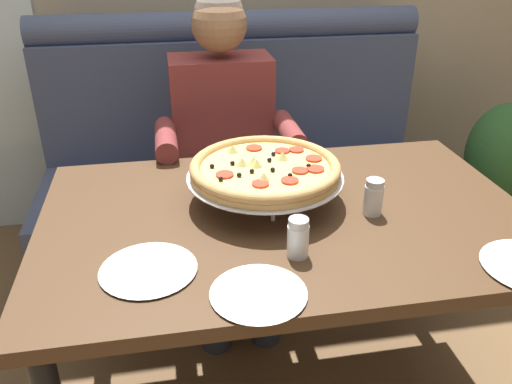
{
  "coord_description": "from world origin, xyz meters",
  "views": [
    {
      "loc": [
        -0.32,
        -1.27,
        1.48
      ],
      "look_at": [
        -0.09,
        -0.02,
        0.82
      ],
      "focal_mm": 36.73,
      "sensor_mm": 36.0,
      "label": 1
    }
  ],
  "objects_px": {
    "diner_main": "(225,141)",
    "plate_far_side": "(148,267)",
    "shaker_parmesan": "(298,240)",
    "shaker_oregano": "(373,200)",
    "plate_near_right": "(258,291)",
    "booth_bench": "(240,181)",
    "pizza": "(265,169)",
    "potted_plant": "(500,163)",
    "dining_table": "(286,237)"
  },
  "relations": [
    {
      "from": "plate_near_right",
      "to": "potted_plant",
      "type": "bearing_deg",
      "value": 40.24
    },
    {
      "from": "booth_bench",
      "to": "plate_far_side",
      "type": "bearing_deg",
      "value": -109.04
    },
    {
      "from": "booth_bench",
      "to": "potted_plant",
      "type": "xyz_separation_m",
      "value": [
        1.34,
        -0.01,
        -0.01
      ]
    },
    {
      "from": "diner_main",
      "to": "plate_far_side",
      "type": "xyz_separation_m",
      "value": [
        -0.29,
        -0.87,
        0.04
      ]
    },
    {
      "from": "dining_table",
      "to": "diner_main",
      "type": "relative_size",
      "value": 1.1
    },
    {
      "from": "pizza",
      "to": "plate_far_side",
      "type": "xyz_separation_m",
      "value": [
        -0.34,
        -0.3,
        -0.09
      ]
    },
    {
      "from": "diner_main",
      "to": "potted_plant",
      "type": "xyz_separation_m",
      "value": [
        1.44,
        0.26,
        -0.32
      ]
    },
    {
      "from": "booth_bench",
      "to": "potted_plant",
      "type": "distance_m",
      "value": 1.34
    },
    {
      "from": "diner_main",
      "to": "plate_far_side",
      "type": "relative_size",
      "value": 5.43
    },
    {
      "from": "diner_main",
      "to": "dining_table",
      "type": "bearing_deg",
      "value": -81.53
    },
    {
      "from": "diner_main",
      "to": "plate_near_right",
      "type": "bearing_deg",
      "value": -92.93
    },
    {
      "from": "shaker_parmesan",
      "to": "potted_plant",
      "type": "xyz_separation_m",
      "value": [
        1.37,
        1.13,
        -0.4
      ]
    },
    {
      "from": "pizza",
      "to": "shaker_parmesan",
      "type": "bearing_deg",
      "value": -85.46
    },
    {
      "from": "shaker_oregano",
      "to": "plate_far_side",
      "type": "bearing_deg",
      "value": -164.92
    },
    {
      "from": "dining_table",
      "to": "shaker_oregano",
      "type": "bearing_deg",
      "value": -11.46
    },
    {
      "from": "dining_table",
      "to": "potted_plant",
      "type": "bearing_deg",
      "value": 34.06
    },
    {
      "from": "shaker_parmesan",
      "to": "plate_near_right",
      "type": "xyz_separation_m",
      "value": [
        -0.12,
        -0.14,
        -0.03
      ]
    },
    {
      "from": "shaker_parmesan",
      "to": "booth_bench",
      "type": "bearing_deg",
      "value": 88.81
    },
    {
      "from": "shaker_oregano",
      "to": "potted_plant",
      "type": "distance_m",
      "value": 1.51
    },
    {
      "from": "plate_near_right",
      "to": "diner_main",
      "type": "bearing_deg",
      "value": 87.07
    },
    {
      "from": "plate_near_right",
      "to": "plate_far_side",
      "type": "xyz_separation_m",
      "value": [
        -0.24,
        0.14,
        0.0
      ]
    },
    {
      "from": "shaker_parmesan",
      "to": "shaker_oregano",
      "type": "bearing_deg",
      "value": 32.8
    },
    {
      "from": "diner_main",
      "to": "shaker_oregano",
      "type": "bearing_deg",
      "value": -64.24
    },
    {
      "from": "shaker_oregano",
      "to": "potted_plant",
      "type": "xyz_separation_m",
      "value": [
        1.1,
        0.96,
        -0.4
      ]
    },
    {
      "from": "dining_table",
      "to": "plate_near_right",
      "type": "distance_m",
      "value": 0.39
    },
    {
      "from": "booth_bench",
      "to": "plate_far_side",
      "type": "height_order",
      "value": "booth_bench"
    },
    {
      "from": "diner_main",
      "to": "shaker_parmesan",
      "type": "height_order",
      "value": "diner_main"
    },
    {
      "from": "plate_far_side",
      "to": "diner_main",
      "type": "bearing_deg",
      "value": 71.23
    },
    {
      "from": "shaker_parmesan",
      "to": "plate_near_right",
      "type": "bearing_deg",
      "value": -132.38
    },
    {
      "from": "pizza",
      "to": "shaker_parmesan",
      "type": "height_order",
      "value": "pizza"
    },
    {
      "from": "plate_far_side",
      "to": "shaker_parmesan",
      "type": "bearing_deg",
      "value": 0.04
    },
    {
      "from": "dining_table",
      "to": "shaker_parmesan",
      "type": "distance_m",
      "value": 0.25
    },
    {
      "from": "diner_main",
      "to": "plate_far_side",
      "type": "bearing_deg",
      "value": -108.77
    },
    {
      "from": "shaker_parmesan",
      "to": "plate_far_side",
      "type": "relative_size",
      "value": 0.45
    },
    {
      "from": "pizza",
      "to": "diner_main",
      "type": "bearing_deg",
      "value": 94.95
    },
    {
      "from": "pizza",
      "to": "booth_bench",
      "type": "bearing_deg",
      "value": 86.72
    },
    {
      "from": "booth_bench",
      "to": "plate_near_right",
      "type": "xyz_separation_m",
      "value": [
        -0.15,
        -1.27,
        0.35
      ]
    },
    {
      "from": "diner_main",
      "to": "shaker_oregano",
      "type": "xyz_separation_m",
      "value": [
        0.34,
        -0.7,
        0.07
      ]
    },
    {
      "from": "diner_main",
      "to": "shaker_parmesan",
      "type": "xyz_separation_m",
      "value": [
        0.07,
        -0.87,
        0.07
      ]
    },
    {
      "from": "dining_table",
      "to": "shaker_oregano",
      "type": "xyz_separation_m",
      "value": [
        0.24,
        -0.05,
        0.13
      ]
    },
    {
      "from": "booth_bench",
      "to": "plate_near_right",
      "type": "height_order",
      "value": "booth_bench"
    },
    {
      "from": "diner_main",
      "to": "shaker_parmesan",
      "type": "bearing_deg",
      "value": -85.19
    },
    {
      "from": "plate_far_side",
      "to": "potted_plant",
      "type": "xyz_separation_m",
      "value": [
        1.73,
        1.13,
        -0.36
      ]
    },
    {
      "from": "booth_bench",
      "to": "diner_main",
      "type": "height_order",
      "value": "diner_main"
    },
    {
      "from": "plate_far_side",
      "to": "booth_bench",
      "type": "bearing_deg",
      "value": 70.96
    },
    {
      "from": "dining_table",
      "to": "shaker_parmesan",
      "type": "bearing_deg",
      "value": -96.18
    },
    {
      "from": "plate_far_side",
      "to": "shaker_oregano",
      "type": "bearing_deg",
      "value": 15.08
    },
    {
      "from": "diner_main",
      "to": "shaker_oregano",
      "type": "height_order",
      "value": "diner_main"
    },
    {
      "from": "shaker_parmesan",
      "to": "plate_far_side",
      "type": "xyz_separation_m",
      "value": [
        -0.37,
        -0.0,
        -0.03
      ]
    },
    {
      "from": "diner_main",
      "to": "potted_plant",
      "type": "bearing_deg",
      "value": 10.27
    }
  ]
}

